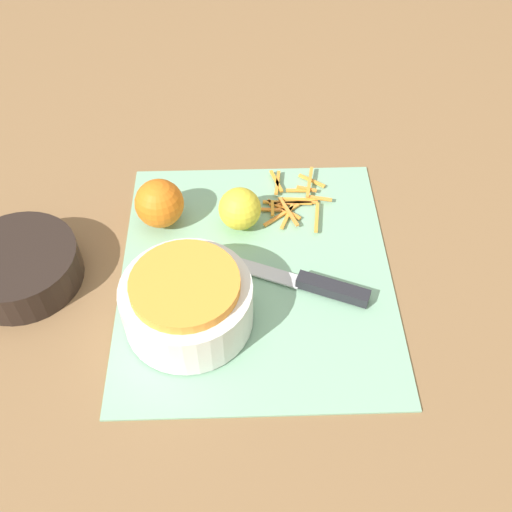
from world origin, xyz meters
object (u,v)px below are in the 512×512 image
bowl_speckled (187,301)px  knife (316,285)px  lemon (240,209)px  bowl_dark (21,264)px  orange_left (159,203)px

bowl_speckled → knife: bearing=-74.5°
bowl_speckled → lemon: bearing=-21.8°
knife → bowl_speckled: bearing=38.2°
bowl_dark → knife: bowl_dark is taller
bowl_dark → orange_left: (0.09, -0.18, 0.02)m
knife → orange_left: 0.25m
knife → lemon: size_ratio=3.50×
bowl_dark → orange_left: size_ratio=2.24×
orange_left → lemon: size_ratio=1.15×
knife → orange_left: size_ratio=3.05×
bowl_speckled → lemon: 0.18m
knife → orange_left: orange_left is taller
bowl_dark → lemon: lemon is taller
knife → lemon: bearing=-28.2°
bowl_dark → knife: size_ratio=0.73×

